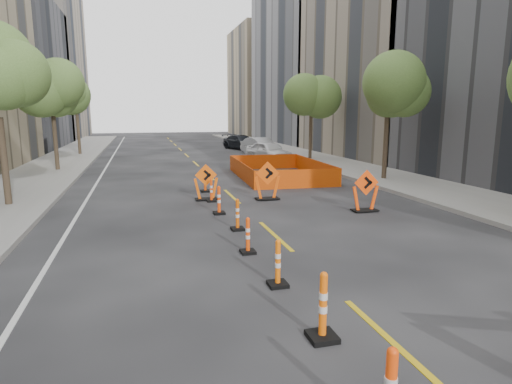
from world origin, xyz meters
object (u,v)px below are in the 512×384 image
object	(u,v)px
channelizer_8	(205,181)
parked_car_mid	(260,146)
parked_car_near	(269,151)
channelizer_5	(238,214)
channelizer_6	(219,200)
chevron_sign_right	(366,191)
chevron_sign_left	(206,182)
channelizer_3	(278,263)
channelizer_4	(248,235)
channelizer_7	(211,190)
parked_car_far	(241,142)
chevron_sign_center	(267,181)
channelizer_2	(323,306)

from	to	relation	value
channelizer_8	parked_car_mid	distance (m)	17.22
parked_car_near	parked_car_mid	distance (m)	4.88
channelizer_5	channelizer_6	world-z (taller)	channelizer_6
channelizer_8	parked_car_near	xyz separation A→B (m)	(6.21, 10.92, 0.22)
chevron_sign_right	parked_car_near	bearing A→B (deg)	88.57
chevron_sign_left	parked_car_near	bearing A→B (deg)	63.55
channelizer_3	channelizer_6	xyz separation A→B (m)	(-0.04, 6.46, 0.00)
channelizer_4	parked_car_mid	distance (m)	25.39
channelizer_6	channelizer_8	bearing A→B (deg)	87.99
channelizer_7	parked_car_near	world-z (taller)	parked_car_near
parked_car_mid	parked_car_far	size ratio (longest dim) A/B	0.91
channelizer_3	chevron_sign_center	size ratio (longest dim) A/B	0.63
chevron_sign_left	chevron_sign_right	world-z (taller)	chevron_sign_right
chevron_sign_right	parked_car_far	distance (m)	26.48
channelizer_5	parked_car_mid	distance (m)	23.27
channelizer_6	parked_car_far	distance (m)	26.36
chevron_sign_left	channelizer_7	bearing A→B (deg)	-67.67
channelizer_5	chevron_sign_center	xyz separation A→B (m)	(2.15, 4.10, 0.30)
channelizer_5	chevron_sign_center	world-z (taller)	chevron_sign_center
channelizer_4	parked_car_far	size ratio (longest dim) A/B	0.20
channelizer_5	parked_car_mid	bearing A→B (deg)	72.67
channelizer_2	channelizer_7	distance (m)	10.77
channelizer_8	parked_car_mid	size ratio (longest dim) A/B	0.23
channelizer_2	chevron_sign_right	size ratio (longest dim) A/B	0.74
channelizer_2	channelizer_6	bearing A→B (deg)	90.46
channelizer_5	chevron_sign_left	world-z (taller)	chevron_sign_left
channelizer_3	parked_car_near	xyz separation A→B (m)	(6.32, 21.69, 0.22)
chevron_sign_right	parked_car_mid	world-z (taller)	chevron_sign_right
channelizer_3	channelizer_2	bearing A→B (deg)	-89.23
channelizer_5	parked_car_near	world-z (taller)	parked_car_near
parked_car_far	channelizer_4	bearing A→B (deg)	-123.02
channelizer_2	channelizer_5	bearing A→B (deg)	89.09
chevron_sign_center	parked_car_near	bearing A→B (deg)	83.61
channelizer_3	channelizer_4	world-z (taller)	channelizer_3
channelizer_4	chevron_sign_left	world-z (taller)	chevron_sign_left
chevron_sign_left	parked_car_near	world-z (taller)	chevron_sign_left
channelizer_7	parked_car_near	bearing A→B (deg)	64.35
chevron_sign_right	parked_car_far	xyz separation A→B (m)	(1.67, 26.43, -0.07)
channelizer_5	channelizer_7	bearing A→B (deg)	91.22
channelizer_4	channelizer_8	xyz separation A→B (m)	(0.20, 8.62, 0.04)
channelizer_7	channelizer_5	bearing A→B (deg)	-88.78
channelizer_5	chevron_sign_center	bearing A→B (deg)	62.35
channelizer_5	parked_car_far	world-z (taller)	parked_car_far
channelizer_3	channelizer_6	size ratio (longest dim) A/B	0.99
channelizer_6	chevron_sign_left	bearing A→B (deg)	91.58
channelizer_6	chevron_sign_center	xyz separation A→B (m)	(2.32, 1.94, 0.28)
channelizer_5	parked_car_mid	size ratio (longest dim) A/B	0.22
chevron_sign_center	channelizer_3	bearing A→B (deg)	-94.64
channelizer_8	channelizer_6	bearing A→B (deg)	-92.01
channelizer_5	parked_car_near	xyz separation A→B (m)	(6.19, 17.38, 0.24)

